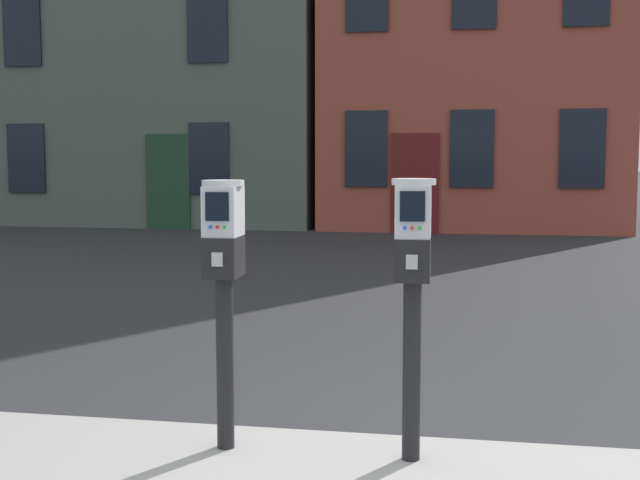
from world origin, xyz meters
TOP-DOWN VIEW (x-y plane):
  - ground_plane at (0.00, 0.00)m, footprint 160.00×160.00m
  - parking_meter_near_kerb at (-0.84, -0.16)m, footprint 0.22×0.26m
  - parking_meter_twin_adjacent at (0.13, -0.16)m, footprint 0.22×0.26m

SIDE VIEW (x-z plane):
  - ground_plane at x=0.00m, z-range 0.00..0.00m
  - parking_meter_near_kerb at x=-0.84m, z-range 0.40..1.80m
  - parking_meter_twin_adjacent at x=0.13m, z-range 0.41..1.82m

